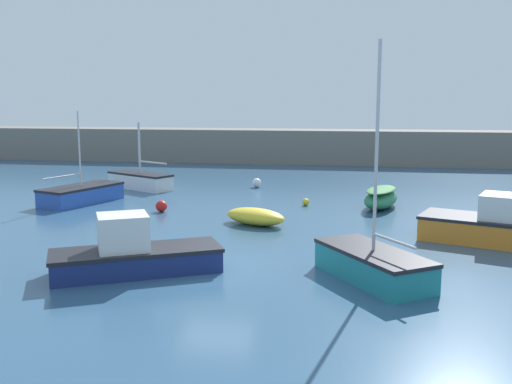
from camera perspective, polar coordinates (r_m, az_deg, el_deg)
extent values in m
cube|color=#2D5170|center=(18.91, -3.99, -7.71)|extent=(120.00, 120.00, 0.20)
cube|color=slate|center=(49.97, 4.67, 4.58)|extent=(67.68, 3.89, 2.88)
cube|color=navy|center=(18.47, -11.83, -6.92)|extent=(5.39, 3.96, 0.66)
cube|color=black|center=(18.36, -11.87, -5.75)|extent=(5.50, 4.04, 0.12)
cube|color=silver|center=(18.20, -13.15, -4.12)|extent=(1.98, 1.92, 1.24)
cube|color=white|center=(35.81, -11.49, 1.01)|extent=(4.56, 3.40, 0.86)
cube|color=black|center=(35.75, -11.51, 1.79)|extent=(4.65, 3.47, 0.12)
cylinder|color=silver|center=(35.59, -11.59, 4.26)|extent=(0.13, 0.13, 3.21)
cylinder|color=silver|center=(34.76, -10.29, 2.91)|extent=(2.13, 1.24, 0.11)
ellipsoid|color=yellow|center=(24.94, -0.06, -2.46)|extent=(3.22, 2.51, 0.72)
ellipsoid|color=#287A4C|center=(29.46, 12.38, -0.72)|extent=(2.37, 3.82, 0.88)
ellipsoid|color=#337238|center=(29.38, 12.41, 0.22)|extent=(2.14, 3.44, 0.24)
cube|color=teal|center=(17.70, 11.60, -7.36)|extent=(3.64, 4.25, 0.81)
cube|color=black|center=(17.58, 11.64, -5.91)|extent=(3.71, 4.34, 0.12)
cylinder|color=silver|center=(17.05, 11.98, 4.16)|extent=(0.10, 0.10, 6.29)
cylinder|color=silver|center=(16.72, 13.62, -4.77)|extent=(1.13, 1.60, 0.08)
cube|color=orange|center=(23.54, 22.31, -3.70)|extent=(5.38, 3.74, 0.84)
cube|color=black|center=(23.45, 22.38, -2.56)|extent=(5.49, 3.81, 0.12)
cube|color=silver|center=(23.32, 23.36, -1.50)|extent=(1.93, 2.03, 1.06)
cube|color=#2D56B7|center=(31.58, -17.04, -0.33)|extent=(3.27, 4.81, 0.81)
cube|color=black|center=(31.51, -17.08, 0.50)|extent=(3.33, 4.91, 0.12)
cylinder|color=silver|center=(31.29, -17.25, 4.05)|extent=(0.08, 0.08, 4.03)
cylinder|color=silver|center=(30.60, -18.81, 1.49)|extent=(0.89, 2.33, 0.07)
sphere|color=white|center=(35.63, 0.07, 0.92)|extent=(0.57, 0.57, 0.57)
sphere|color=red|center=(28.18, -9.44, -1.40)|extent=(0.56, 0.56, 0.56)
sphere|color=yellow|center=(29.60, 5.00, -1.00)|extent=(0.37, 0.37, 0.37)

